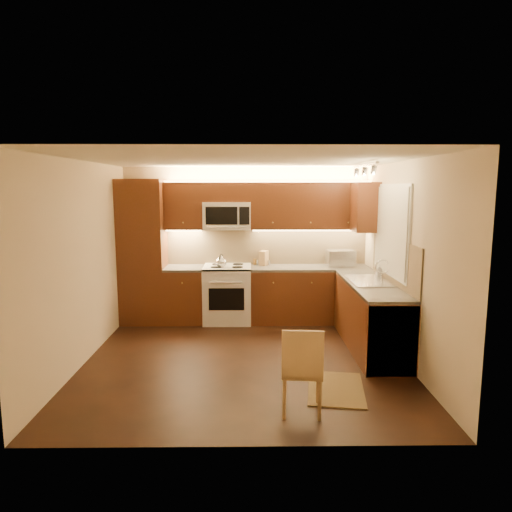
{
  "coord_description": "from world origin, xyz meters",
  "views": [
    {
      "loc": [
        0.08,
        -5.6,
        2.18
      ],
      "look_at": [
        0.15,
        0.55,
        1.25
      ],
      "focal_mm": 32.18,
      "sensor_mm": 36.0,
      "label": 1
    }
  ],
  "objects_px": {
    "sink": "(369,276)",
    "dining_chair": "(302,369)",
    "soap_bottle": "(379,270)",
    "kettle": "(221,261)",
    "stove": "(227,294)",
    "microwave": "(227,216)",
    "knife_block": "(264,258)",
    "toaster_oven": "(340,258)"
  },
  "relations": [
    {
      "from": "microwave",
      "to": "kettle",
      "type": "distance_m",
      "value": 0.74
    },
    {
      "from": "toaster_oven",
      "to": "soap_bottle",
      "type": "bearing_deg",
      "value": -68.11
    },
    {
      "from": "sink",
      "to": "soap_bottle",
      "type": "xyz_separation_m",
      "value": [
        0.24,
        0.35,
        0.01
      ]
    },
    {
      "from": "kettle",
      "to": "microwave",
      "type": "bearing_deg",
      "value": 91.56
    },
    {
      "from": "sink",
      "to": "knife_block",
      "type": "height_order",
      "value": "knife_block"
    },
    {
      "from": "sink",
      "to": "knife_block",
      "type": "xyz_separation_m",
      "value": [
        -1.41,
        1.31,
        0.04
      ]
    },
    {
      "from": "kettle",
      "to": "toaster_oven",
      "type": "height_order",
      "value": "toaster_oven"
    },
    {
      "from": "sink",
      "to": "knife_block",
      "type": "bearing_deg",
      "value": 137.13
    },
    {
      "from": "toaster_oven",
      "to": "dining_chair",
      "type": "relative_size",
      "value": 0.5
    },
    {
      "from": "microwave",
      "to": "sink",
      "type": "distance_m",
      "value": 2.48
    },
    {
      "from": "sink",
      "to": "stove",
      "type": "bearing_deg",
      "value": 150.64
    },
    {
      "from": "stove",
      "to": "microwave",
      "type": "height_order",
      "value": "microwave"
    },
    {
      "from": "microwave",
      "to": "knife_block",
      "type": "xyz_separation_m",
      "value": [
        0.59,
        0.05,
        -0.7
      ]
    },
    {
      "from": "sink",
      "to": "knife_block",
      "type": "distance_m",
      "value": 1.92
    },
    {
      "from": "sink",
      "to": "toaster_oven",
      "type": "distance_m",
      "value": 1.23
    },
    {
      "from": "sink",
      "to": "dining_chair",
      "type": "xyz_separation_m",
      "value": [
        -1.13,
        -1.94,
        -0.54
      ]
    },
    {
      "from": "microwave",
      "to": "dining_chair",
      "type": "height_order",
      "value": "microwave"
    },
    {
      "from": "knife_block",
      "to": "toaster_oven",
      "type": "bearing_deg",
      "value": 19.64
    },
    {
      "from": "microwave",
      "to": "knife_block",
      "type": "height_order",
      "value": "microwave"
    },
    {
      "from": "microwave",
      "to": "toaster_oven",
      "type": "bearing_deg",
      "value": -1.32
    },
    {
      "from": "stove",
      "to": "microwave",
      "type": "distance_m",
      "value": 1.27
    },
    {
      "from": "microwave",
      "to": "kettle",
      "type": "height_order",
      "value": "microwave"
    },
    {
      "from": "toaster_oven",
      "to": "knife_block",
      "type": "distance_m",
      "value": 1.25
    },
    {
      "from": "sink",
      "to": "dining_chair",
      "type": "height_order",
      "value": "sink"
    },
    {
      "from": "microwave",
      "to": "stove",
      "type": "bearing_deg",
      "value": -90.0
    },
    {
      "from": "toaster_oven",
      "to": "dining_chair",
      "type": "xyz_separation_m",
      "value": [
        -0.97,
        -3.16,
        -0.59
      ]
    },
    {
      "from": "soap_bottle",
      "to": "dining_chair",
      "type": "xyz_separation_m",
      "value": [
        -1.37,
        -2.29,
        -0.55
      ]
    },
    {
      "from": "stove",
      "to": "knife_block",
      "type": "height_order",
      "value": "knife_block"
    },
    {
      "from": "kettle",
      "to": "soap_bottle",
      "type": "height_order",
      "value": "kettle"
    },
    {
      "from": "dining_chair",
      "to": "stove",
      "type": "bearing_deg",
      "value": 111.08
    },
    {
      "from": "stove",
      "to": "knife_block",
      "type": "relative_size",
      "value": 3.85
    },
    {
      "from": "stove",
      "to": "knife_block",
      "type": "xyz_separation_m",
      "value": [
        0.59,
        0.18,
        0.56
      ]
    },
    {
      "from": "microwave",
      "to": "sink",
      "type": "bearing_deg",
      "value": -32.21
    },
    {
      "from": "knife_block",
      "to": "dining_chair",
      "type": "relative_size",
      "value": 0.27
    },
    {
      "from": "toaster_oven",
      "to": "dining_chair",
      "type": "distance_m",
      "value": 3.35
    },
    {
      "from": "microwave",
      "to": "soap_bottle",
      "type": "xyz_separation_m",
      "value": [
        2.24,
        -0.91,
        -0.74
      ]
    },
    {
      "from": "toaster_oven",
      "to": "dining_chair",
      "type": "height_order",
      "value": "toaster_oven"
    },
    {
      "from": "stove",
      "to": "dining_chair",
      "type": "bearing_deg",
      "value": -74.13
    },
    {
      "from": "sink",
      "to": "kettle",
      "type": "distance_m",
      "value": 2.32
    },
    {
      "from": "kettle",
      "to": "knife_block",
      "type": "bearing_deg",
      "value": 44.72
    },
    {
      "from": "stove",
      "to": "dining_chair",
      "type": "distance_m",
      "value": 3.18
    },
    {
      "from": "sink",
      "to": "dining_chair",
      "type": "distance_m",
      "value": 2.31
    }
  ]
}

